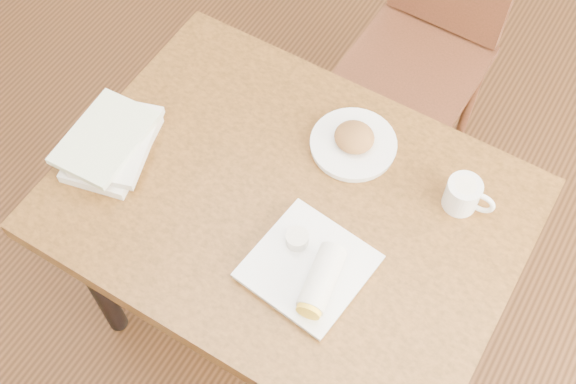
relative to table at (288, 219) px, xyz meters
The scene contains 7 objects.
ground 0.67m from the table, ahead, with size 4.00×5.00×0.01m, color #472814.
table is the anchor object (origin of this frame).
chair_far 0.89m from the table, 89.62° to the left, with size 0.43×0.43×0.95m.
plate_scone 0.26m from the table, 75.89° to the left, with size 0.23×0.23×0.07m.
coffee_mug 0.45m from the table, 30.56° to the left, with size 0.13×0.09×0.09m.
plate_burrito 0.23m from the table, 43.08° to the right, with size 0.29×0.29×0.09m.
book_stack 0.49m from the table, 167.81° to the right, with size 0.25×0.30×0.07m.
Camera 1 is at (0.46, -0.77, 2.30)m, focal length 45.00 mm.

